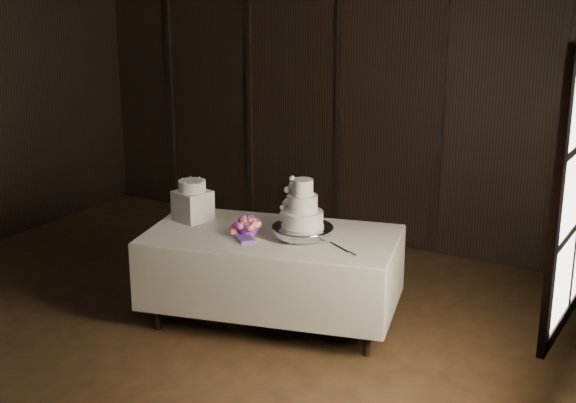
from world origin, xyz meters
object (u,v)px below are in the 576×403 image
at_px(display_table, 272,274).
at_px(wedding_cake, 299,208).
at_px(cake_stand, 303,232).
at_px(bouquet, 248,227).
at_px(box_pedestal, 193,206).
at_px(small_cake, 192,186).

relative_size(display_table, wedding_cake, 5.72).
relative_size(cake_stand, bouquet, 1.18).
xyz_separation_m(bouquet, box_pedestal, (-0.61, 0.10, 0.06)).
xyz_separation_m(cake_stand, box_pedestal, (-1.01, -0.07, 0.08)).
bearing_deg(wedding_cake, display_table, -172.41).
bearing_deg(cake_stand, small_cake, -175.96).
distance_m(wedding_cake, box_pedestal, 0.99).
distance_m(display_table, cake_stand, 0.47).
xyz_separation_m(cake_stand, wedding_cake, (-0.03, -0.02, 0.20)).
distance_m(display_table, wedding_cake, 0.63).
height_order(display_table, wedding_cake, wedding_cake).
distance_m(cake_stand, small_cake, 1.04).
distance_m(cake_stand, box_pedestal, 1.02).
relative_size(wedding_cake, bouquet, 0.94).
relative_size(display_table, box_pedestal, 8.43).
relative_size(display_table, small_cake, 9.69).
bearing_deg(box_pedestal, cake_stand, 4.04).
relative_size(bouquet, small_cake, 1.81).
bearing_deg(small_cake, box_pedestal, 0.00).
bearing_deg(cake_stand, wedding_cake, -150.26).
height_order(cake_stand, bouquet, bouquet).
bearing_deg(wedding_cake, small_cake, -175.60).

